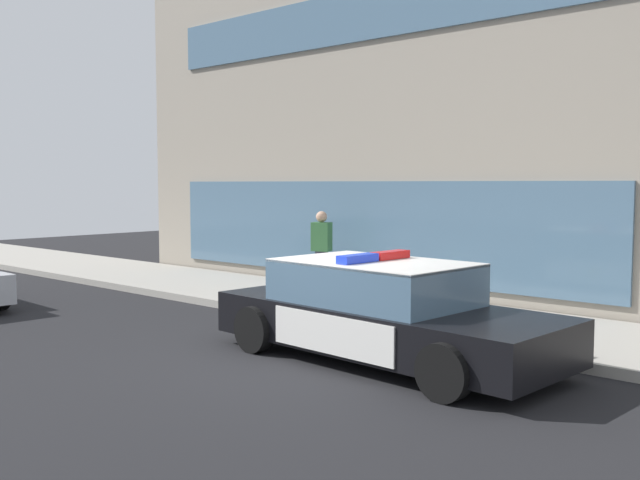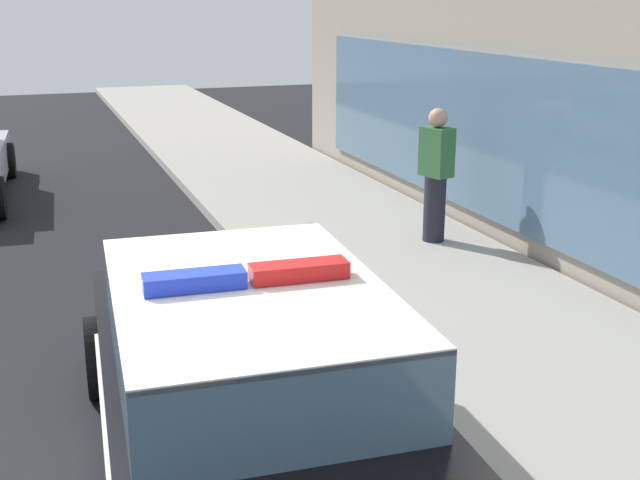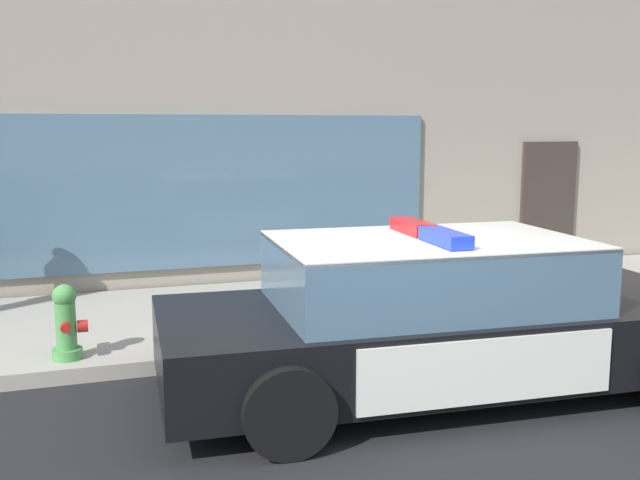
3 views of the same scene
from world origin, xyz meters
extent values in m
plane|color=black|center=(0.00, 0.00, 0.00)|extent=(48.00, 48.00, 0.00)
cube|color=#A39E93|center=(0.00, 3.40, 0.07)|extent=(48.00, 3.18, 0.15)
cube|color=slate|center=(-2.95, 5.00, 1.45)|extent=(11.67, 0.08, 2.10)
cube|color=black|center=(1.03, 0.64, 0.50)|extent=(5.16, 2.22, 0.60)
cube|color=silver|center=(-0.73, 0.74, 0.67)|extent=(1.52, 1.96, 0.05)
cube|color=silver|center=(0.99, 1.62, 0.50)|extent=(2.12, 0.15, 0.51)
cube|color=silver|center=(0.88, -0.33, 0.50)|extent=(2.12, 0.15, 0.51)
cube|color=yellow|center=(0.99, 1.63, 0.50)|extent=(0.22, 0.02, 0.26)
cube|color=slate|center=(0.83, 0.65, 1.07)|extent=(2.73, 1.88, 0.60)
cube|color=silver|center=(0.83, 0.65, 1.36)|extent=(2.73, 1.88, 0.04)
cube|color=red|center=(0.85, 1.00, 1.44)|extent=(0.24, 0.66, 0.11)
cube|color=blue|center=(0.81, 0.30, 1.44)|extent=(0.24, 0.66, 0.11)
cylinder|color=black|center=(-0.57, 1.70, 0.34)|extent=(0.69, 0.26, 0.68)
cylinder|color=black|center=(-0.69, -0.22, 0.34)|extent=(0.69, 0.26, 0.68)
cylinder|color=#4C994C|center=(-2.20, 2.13, 0.20)|extent=(0.28, 0.28, 0.10)
cylinder|color=#4C994C|center=(-2.20, 2.13, 0.47)|extent=(0.19, 0.19, 0.45)
sphere|color=#4C994C|center=(-2.20, 2.13, 0.77)|extent=(0.22, 0.22, 0.22)
cylinder|color=#B21E19|center=(-2.20, 2.13, 0.84)|extent=(0.06, 0.06, 0.05)
cylinder|color=#B21E19|center=(-2.20, 1.99, 0.50)|extent=(0.09, 0.10, 0.09)
cylinder|color=#B21E19|center=(-2.20, 2.28, 0.50)|extent=(0.09, 0.10, 0.09)
cylinder|color=#B21E19|center=(-2.05, 2.13, 0.46)|extent=(0.10, 0.12, 0.12)
cylinder|color=black|center=(-10.04, -0.96, 0.32)|extent=(0.65, 0.23, 0.64)
cylinder|color=#23232D|center=(-3.33, 4.23, 0.57)|extent=(0.28, 0.28, 0.85)
cube|color=#336638|center=(-3.33, 4.23, 1.31)|extent=(0.46, 0.36, 0.62)
sphere|color=tan|center=(-3.33, 4.23, 1.74)|extent=(0.24, 0.24, 0.24)
camera|label=1|loc=(6.85, -7.23, 2.46)|focal=40.15mm
camera|label=2|loc=(5.70, -0.62, 3.17)|focal=45.79mm
camera|label=3|loc=(-2.02, -4.92, 2.34)|focal=40.56mm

